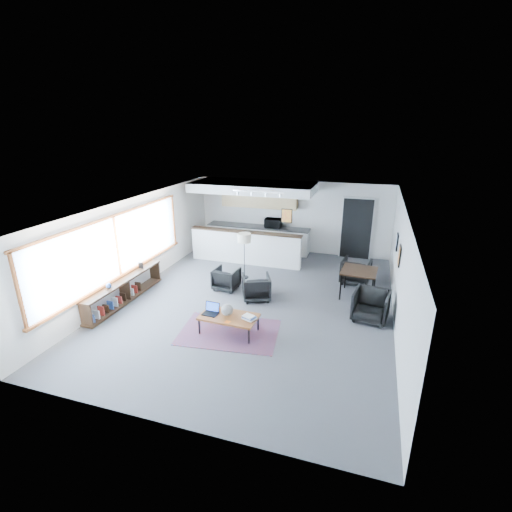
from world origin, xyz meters
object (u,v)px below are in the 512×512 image
(ceramic_pot, at_px, (227,310))
(armchair_right, at_px, (256,286))
(armchair_left, at_px, (226,278))
(dining_chair_far, at_px, (356,272))
(book_stack, at_px, (249,317))
(coffee_table, at_px, (229,317))
(floor_lamp, at_px, (244,240))
(microwave, at_px, (273,222))
(dining_chair_near, at_px, (371,306))
(laptop, at_px, (211,310))
(dining_table, at_px, (359,273))

(ceramic_pot, height_order, armchair_right, armchair_right)
(armchair_left, relative_size, dining_chair_far, 0.99)
(book_stack, height_order, armchair_right, armchair_right)
(coffee_table, xyz_separation_m, floor_lamp, (-0.72, 3.12, 0.84))
(armchair_right, distance_m, floor_lamp, 1.73)
(armchair_left, height_order, microwave, microwave)
(book_stack, bearing_deg, armchair_left, 123.00)
(coffee_table, height_order, dining_chair_near, dining_chair_near)
(dining_chair_near, relative_size, dining_chair_far, 1.01)
(laptop, bearing_deg, coffee_table, 2.54)
(dining_table, height_order, dining_chair_near, dining_table)
(laptop, distance_m, floor_lamp, 3.22)
(book_stack, xyz_separation_m, dining_chair_near, (2.55, 1.57, -0.11))
(armchair_left, distance_m, microwave, 3.69)
(floor_lamp, distance_m, dining_chair_far, 3.45)
(ceramic_pot, xyz_separation_m, armchair_left, (-0.90, 2.18, -0.21))
(ceramic_pot, relative_size, armchair_left, 0.39)
(ceramic_pot, bearing_deg, dining_chair_near, 26.92)
(book_stack, distance_m, dining_chair_near, 3.00)
(laptop, distance_m, armchair_left, 2.26)
(laptop, relative_size, ceramic_pot, 1.33)
(ceramic_pot, height_order, dining_table, dining_table)
(coffee_table, distance_m, dining_chair_far, 4.55)
(book_stack, bearing_deg, dining_table, 52.19)
(armchair_right, height_order, floor_lamp, floor_lamp)
(laptop, height_order, microwave, microwave)
(ceramic_pot, bearing_deg, book_stack, -1.49)
(coffee_table, relative_size, floor_lamp, 0.93)
(dining_chair_far, bearing_deg, ceramic_pot, 63.87)
(book_stack, distance_m, armchair_left, 2.62)
(coffee_table, height_order, book_stack, book_stack)
(dining_chair_near, bearing_deg, book_stack, -139.33)
(book_stack, xyz_separation_m, floor_lamp, (-1.20, 3.12, 0.77))
(dining_chair_near, bearing_deg, dining_table, 115.01)
(dining_chair_near, bearing_deg, floor_lamp, 166.63)
(laptop, relative_size, dining_table, 0.37)
(armchair_right, height_order, dining_table, dining_table)
(coffee_table, height_order, armchair_left, armchair_left)
(armchair_right, bearing_deg, armchair_left, -43.23)
(microwave, bearing_deg, floor_lamp, -94.66)
(ceramic_pot, relative_size, microwave, 0.46)
(dining_table, bearing_deg, microwave, 137.36)
(floor_lamp, relative_size, dining_chair_far, 2.05)
(dining_chair_near, bearing_deg, armchair_right, -175.95)
(laptop, xyz_separation_m, armchair_right, (0.49, 1.83, -0.12))
(dining_chair_far, bearing_deg, armchair_left, 32.72)
(laptop, bearing_deg, book_stack, 3.64)
(laptop, bearing_deg, microwave, 94.73)
(floor_lamp, distance_m, dining_table, 3.44)
(dining_table, relative_size, microwave, 1.66)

